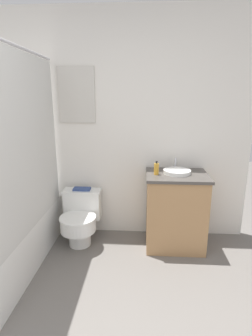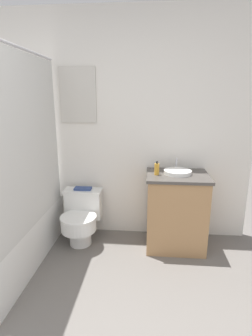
% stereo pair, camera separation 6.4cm
% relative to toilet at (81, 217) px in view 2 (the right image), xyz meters
% --- Properties ---
extents(wall_back, '(3.33, 0.07, 2.50)m').
position_rel_toilet_xyz_m(wall_back, '(0.20, 0.30, 0.96)').
color(wall_back, white).
rests_on(wall_back, ground_plane).
extents(shower_area, '(0.67, 1.53, 1.98)m').
position_rel_toilet_xyz_m(shower_area, '(-0.61, -0.49, -0.02)').
color(shower_area, white).
rests_on(shower_area, ground_plane).
extents(toilet, '(0.43, 0.53, 0.57)m').
position_rel_toilet_xyz_m(toilet, '(0.00, 0.00, 0.00)').
color(toilet, white).
rests_on(toilet, ground_plane).
extents(vanity, '(0.64, 0.51, 0.82)m').
position_rel_toilet_xyz_m(vanity, '(1.04, 0.00, 0.11)').
color(vanity, '#AD7F51').
rests_on(vanity, ground_plane).
extents(sink, '(0.29, 0.32, 0.13)m').
position_rel_toilet_xyz_m(sink, '(1.04, 0.02, 0.54)').
color(sink, white).
rests_on(sink, vanity).
extents(soap_bottle, '(0.05, 0.05, 0.14)m').
position_rel_toilet_xyz_m(soap_bottle, '(0.82, -0.03, 0.58)').
color(soap_bottle, gold).
rests_on(soap_bottle, vanity).
extents(book_on_tank, '(0.19, 0.10, 0.02)m').
position_rel_toilet_xyz_m(book_on_tank, '(0.00, 0.13, 0.29)').
color(book_on_tank, '#33477F').
rests_on(book_on_tank, toilet).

